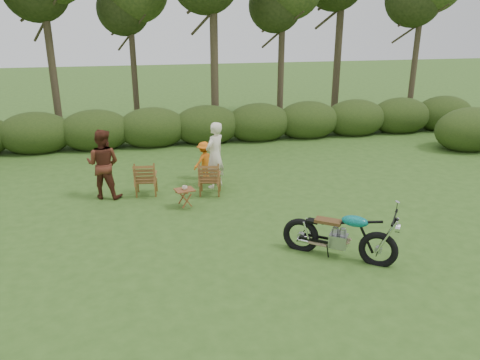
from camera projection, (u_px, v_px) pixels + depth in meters
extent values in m
plane|color=#32521B|center=(276.00, 252.00, 9.37)|extent=(80.00, 80.00, 0.00)
cylinder|color=#392F1F|center=(49.00, 42.00, 17.28)|extent=(0.28, 0.28, 7.20)
cylinder|color=#392F1F|center=(133.00, 51.00, 19.06)|extent=(0.24, 0.24, 6.30)
sphere|color=#233714|center=(129.00, 0.00, 18.42)|extent=(2.52, 2.52, 2.52)
cylinder|color=#392F1F|center=(214.00, 35.00, 17.43)|extent=(0.30, 0.30, 7.65)
cylinder|color=#392F1F|center=(281.00, 48.00, 19.26)|extent=(0.26, 0.26, 6.48)
cylinder|color=#392F1F|center=(339.00, 29.00, 20.65)|extent=(0.32, 0.32, 7.92)
cylinder|color=#392F1F|center=(417.00, 44.00, 19.31)|extent=(0.24, 0.24, 6.84)
ellipsoid|color=#233714|center=(36.00, 134.00, 16.23)|extent=(2.52, 1.68, 1.51)
ellipsoid|color=#233714|center=(96.00, 131.00, 16.64)|extent=(2.52, 1.68, 1.51)
ellipsoid|color=#233714|center=(152.00, 128.00, 17.05)|extent=(2.52, 1.68, 1.51)
ellipsoid|color=#233714|center=(207.00, 125.00, 17.46)|extent=(2.52, 1.68, 1.51)
ellipsoid|color=#233714|center=(258.00, 123.00, 17.87)|extent=(2.52, 1.68, 1.51)
ellipsoid|color=#233714|center=(308.00, 121.00, 18.28)|extent=(2.52, 1.68, 1.51)
ellipsoid|color=#233714|center=(355.00, 118.00, 18.70)|extent=(2.52, 1.68, 1.51)
ellipsoid|color=#233714|center=(400.00, 116.00, 19.11)|extent=(2.52, 1.68, 1.51)
ellipsoid|color=#233714|center=(444.00, 114.00, 19.52)|extent=(2.52, 1.68, 1.51)
ellipsoid|color=#233714|center=(471.00, 130.00, 16.53)|extent=(2.70, 1.80, 1.62)
imported|color=beige|center=(185.00, 188.00, 11.37)|extent=(0.15, 0.15, 0.10)
imported|color=#F2E5C7|center=(215.00, 187.00, 12.98)|extent=(0.78, 0.77, 1.82)
imported|color=#532517|center=(106.00, 197.00, 12.25)|extent=(1.06, 0.94, 1.81)
imported|color=orange|center=(205.00, 179.00, 13.58)|extent=(0.83, 0.75, 1.12)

